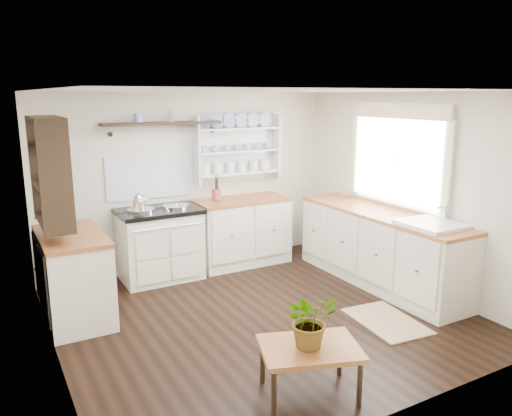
# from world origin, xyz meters

# --- Properties ---
(floor) EXTENTS (4.00, 3.80, 0.01)m
(floor) POSITION_xyz_m (0.00, 0.00, 0.00)
(floor) COLOR black
(floor) RESTS_ON ground
(wall_back) EXTENTS (4.00, 0.02, 2.30)m
(wall_back) POSITION_xyz_m (0.00, 1.90, 1.15)
(wall_back) COLOR beige
(wall_back) RESTS_ON ground
(wall_right) EXTENTS (0.02, 3.80, 2.30)m
(wall_right) POSITION_xyz_m (2.00, 0.00, 1.15)
(wall_right) COLOR beige
(wall_right) RESTS_ON ground
(wall_left) EXTENTS (0.02, 3.80, 2.30)m
(wall_left) POSITION_xyz_m (-2.00, 0.00, 1.15)
(wall_left) COLOR beige
(wall_left) RESTS_ON ground
(ceiling) EXTENTS (4.00, 3.80, 0.01)m
(ceiling) POSITION_xyz_m (0.00, 0.00, 2.30)
(ceiling) COLOR white
(ceiling) RESTS_ON wall_back
(window) EXTENTS (0.08, 1.55, 1.22)m
(window) POSITION_xyz_m (1.95, 0.15, 1.56)
(window) COLOR white
(window) RESTS_ON wall_right
(aga_cooker) EXTENTS (1.00, 0.69, 0.92)m
(aga_cooker) POSITION_xyz_m (-0.56, 1.57, 0.45)
(aga_cooker) COLOR silver
(aga_cooker) RESTS_ON floor
(back_cabinets) EXTENTS (1.27, 0.63, 0.90)m
(back_cabinets) POSITION_xyz_m (0.60, 1.60, 0.46)
(back_cabinets) COLOR silver
(back_cabinets) RESTS_ON floor
(right_cabinets) EXTENTS (0.62, 2.43, 0.90)m
(right_cabinets) POSITION_xyz_m (1.70, 0.10, 0.46)
(right_cabinets) COLOR silver
(right_cabinets) RESTS_ON floor
(belfast_sink) EXTENTS (0.55, 0.60, 0.45)m
(belfast_sink) POSITION_xyz_m (1.70, -0.65, 0.80)
(belfast_sink) COLOR white
(belfast_sink) RESTS_ON right_cabinets
(left_cabinets) EXTENTS (0.62, 1.13, 0.90)m
(left_cabinets) POSITION_xyz_m (-1.70, 0.90, 0.46)
(left_cabinets) COLOR silver
(left_cabinets) RESTS_ON floor
(plate_rack) EXTENTS (1.20, 0.22, 0.90)m
(plate_rack) POSITION_xyz_m (0.65, 1.86, 1.56)
(plate_rack) COLOR white
(plate_rack) RESTS_ON wall_back
(high_shelf) EXTENTS (1.50, 0.29, 0.16)m
(high_shelf) POSITION_xyz_m (-0.40, 1.78, 1.91)
(high_shelf) COLOR black
(high_shelf) RESTS_ON wall_back
(left_shelving) EXTENTS (0.28, 0.80, 1.05)m
(left_shelving) POSITION_xyz_m (-1.84, 0.90, 1.55)
(left_shelving) COLOR black
(left_shelving) RESTS_ON wall_left
(kettle) EXTENTS (0.16, 0.16, 0.20)m
(kettle) POSITION_xyz_m (-0.84, 1.45, 1.03)
(kettle) COLOR silver
(kettle) RESTS_ON aga_cooker
(utensil_crock) EXTENTS (0.12, 0.12, 0.14)m
(utensil_crock) POSITION_xyz_m (0.27, 1.68, 0.98)
(utensil_crock) COLOR #A1463B
(utensil_crock) RESTS_ON back_cabinets
(center_table) EXTENTS (0.88, 0.75, 0.40)m
(center_table) POSITION_xyz_m (-0.39, -1.40, 0.36)
(center_table) COLOR brown
(center_table) RESTS_ON floor
(potted_plant) EXTENTS (0.44, 0.39, 0.43)m
(potted_plant) POSITION_xyz_m (-0.39, -1.40, 0.62)
(potted_plant) COLOR #3F7233
(potted_plant) RESTS_ON center_table
(floor_rug) EXTENTS (0.63, 0.90, 0.02)m
(floor_rug) POSITION_xyz_m (1.03, -0.76, 0.01)
(floor_rug) COLOR olive
(floor_rug) RESTS_ON floor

